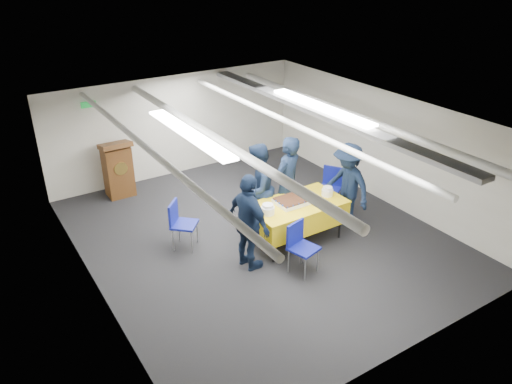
% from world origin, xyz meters
% --- Properties ---
extents(ground, '(7.00, 7.00, 0.00)m').
position_xyz_m(ground, '(0.00, 0.00, 0.00)').
color(ground, black).
rests_on(ground, ground).
extents(room_shell, '(6.00, 7.00, 2.30)m').
position_xyz_m(room_shell, '(0.09, 0.41, 1.81)').
color(room_shell, beige).
rests_on(room_shell, ground).
extents(serving_table, '(1.71, 0.95, 0.77)m').
position_xyz_m(serving_table, '(0.48, -0.48, 0.56)').
color(serving_table, black).
rests_on(serving_table, ground).
extents(sheet_cake, '(0.57, 0.44, 0.10)m').
position_xyz_m(sheet_cake, '(0.39, -0.45, 0.82)').
color(sheet_cake, white).
rests_on(sheet_cake, serving_table).
extents(plate_stack_left, '(0.23, 0.23, 0.18)m').
position_xyz_m(plate_stack_left, '(-0.18, -0.53, 0.85)').
color(plate_stack_left, white).
rests_on(plate_stack_left, serving_table).
extents(plate_stack_right, '(0.21, 0.21, 0.17)m').
position_xyz_m(plate_stack_right, '(1.12, -0.53, 0.85)').
color(plate_stack_right, white).
rests_on(plate_stack_right, serving_table).
extents(podium, '(0.62, 0.53, 1.25)m').
position_xyz_m(podium, '(-1.60, 3.05, 0.61)').
color(podium, brown).
rests_on(podium, ground).
extents(chair_near, '(0.51, 0.51, 0.87)m').
position_xyz_m(chair_near, '(-0.03, -1.26, 0.53)').
color(chair_near, gray).
rests_on(chair_near, ground).
extents(chair_right, '(0.58, 0.58, 0.87)m').
position_xyz_m(chair_right, '(1.83, 0.18, 0.53)').
color(chair_right, gray).
rests_on(chair_right, ground).
extents(chair_left, '(0.59, 0.59, 0.87)m').
position_xyz_m(chair_left, '(-1.37, 0.47, 0.53)').
color(chair_left, gray).
rests_on(chair_left, ground).
extents(sailor_a, '(0.76, 0.62, 1.81)m').
position_xyz_m(sailor_a, '(0.64, 0.05, 0.91)').
color(sailor_a, black).
rests_on(sailor_a, ground).
extents(sailor_b, '(1.04, 0.96, 1.72)m').
position_xyz_m(sailor_b, '(0.08, 0.22, 0.86)').
color(sailor_b, black).
rests_on(sailor_b, ground).
extents(sailor_c, '(0.50, 1.02, 1.68)m').
position_xyz_m(sailor_c, '(-0.67, -0.73, 0.84)').
color(sailor_c, black).
rests_on(sailor_c, ground).
extents(sailor_d, '(0.67, 1.09, 1.63)m').
position_xyz_m(sailor_d, '(1.66, -0.47, 0.82)').
color(sailor_d, black).
rests_on(sailor_d, ground).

